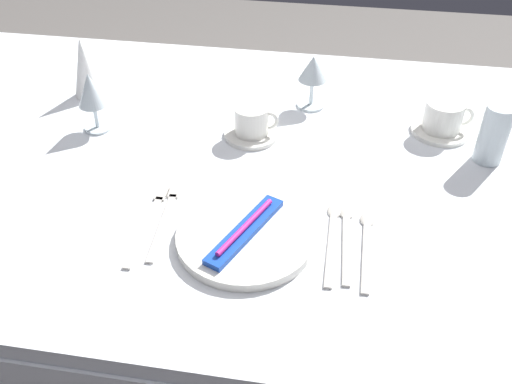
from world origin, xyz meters
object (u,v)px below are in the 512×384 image
object	(u,v)px
fork_inner	(149,221)
spoon_tea	(367,240)
dinner_plate	(245,237)
coffee_cup_right	(444,116)
wine_glass_centre	(91,92)
spoon_dessert	(346,233)
coffee_cup_left	(252,120)
toothbrush_package	(245,230)
spoon_soup	(333,233)
wine_glass_left	(313,72)
fork_outer	(165,218)
napkin_folded	(85,67)
drink_tumbler	(493,138)

from	to	relation	value
fork_inner	spoon_tea	xyz separation A→B (m)	(0.41, 0.01, 0.00)
dinner_plate	coffee_cup_right	distance (m)	0.58
wine_glass_centre	spoon_dessert	bearing A→B (deg)	-24.79
fork_inner	coffee_cup_left	world-z (taller)	coffee_cup_left
toothbrush_package	spoon_soup	distance (m)	0.16
toothbrush_package	dinner_plate	bearing A→B (deg)	180.00
spoon_tea	wine_glass_left	world-z (taller)	wine_glass_left
dinner_plate	wine_glass_centre	xyz separation A→B (m)	(-0.41, 0.32, 0.09)
coffee_cup_left	coffee_cup_right	world-z (taller)	coffee_cup_right
dinner_plate	coffee_cup_right	world-z (taller)	coffee_cup_right
coffee_cup_left	wine_glass_centre	xyz separation A→B (m)	(-0.36, -0.03, 0.05)
toothbrush_package	wine_glass_centre	size ratio (longest dim) A/B	1.45
fork_outer	wine_glass_centre	bearing A→B (deg)	131.08
fork_outer	coffee_cup_right	size ratio (longest dim) A/B	2.00
fork_outer	spoon_tea	size ratio (longest dim) A/B	1.07
spoon_dessert	napkin_folded	distance (m)	0.80
dinner_plate	spoon_soup	xyz separation A→B (m)	(0.16, 0.04, -0.01)
coffee_cup_right	fork_outer	bearing A→B (deg)	-143.68
coffee_cup_right	drink_tumbler	world-z (taller)	drink_tumbler
fork_outer	spoon_dessert	world-z (taller)	spoon_dessert
drink_tumbler	wine_glass_centre	bearing A→B (deg)	-178.88
dinner_plate	wine_glass_centre	bearing A→B (deg)	141.97
fork_outer	napkin_folded	world-z (taller)	napkin_folded
spoon_soup	napkin_folded	xyz separation A→B (m)	(-0.65, 0.43, 0.08)
wine_glass_left	spoon_dessert	bearing A→B (deg)	-76.93
toothbrush_package	wine_glass_left	bearing A→B (deg)	81.76
wine_glass_centre	toothbrush_package	bearing A→B (deg)	-38.03
coffee_cup_left	wine_glass_left	world-z (taller)	wine_glass_left
wine_glass_centre	fork_inner	bearing A→B (deg)	-53.80
coffee_cup_right	wine_glass_centre	xyz separation A→B (m)	(-0.80, -0.12, 0.05)
spoon_soup	napkin_folded	world-z (taller)	napkin_folded
coffee_cup_left	spoon_soup	bearing A→B (deg)	-56.39
coffee_cup_left	wine_glass_left	xyz separation A→B (m)	(0.12, 0.16, 0.05)
toothbrush_package	fork_inner	world-z (taller)	toothbrush_package
wine_glass_centre	dinner_plate	bearing A→B (deg)	-38.03
spoon_tea	wine_glass_centre	bearing A→B (deg)	155.48
toothbrush_package	wine_glass_centre	xyz separation A→B (m)	(-0.41, 0.32, 0.07)
coffee_cup_left	napkin_folded	bearing A→B (deg)	164.47
fork_outer	coffee_cup_right	world-z (taller)	coffee_cup_right
toothbrush_package	wine_glass_centre	world-z (taller)	wine_glass_centre
fork_outer	spoon_soup	xyz separation A→B (m)	(0.32, 0.01, 0.00)
toothbrush_package	fork_inner	xyz separation A→B (m)	(-0.19, 0.02, -0.02)
spoon_soup	spoon_dessert	xyz separation A→B (m)	(0.03, 0.00, -0.00)
fork_inner	drink_tumbler	world-z (taller)	drink_tumbler
spoon_tea	coffee_cup_right	xyz separation A→B (m)	(0.17, 0.40, 0.04)
fork_inner	drink_tumbler	distance (m)	0.74
spoon_tea	napkin_folded	world-z (taller)	napkin_folded
spoon_dessert	wine_glass_left	distance (m)	0.48
coffee_cup_left	coffee_cup_right	bearing A→B (deg)	11.52
toothbrush_package	spoon_dessert	distance (m)	0.19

